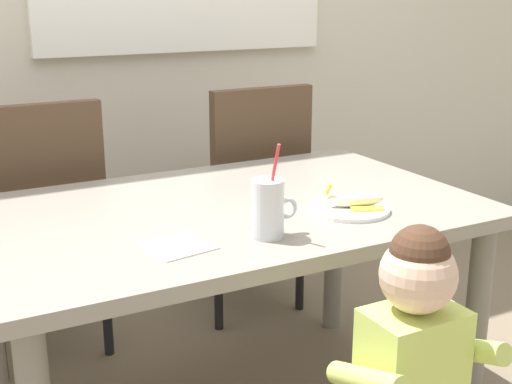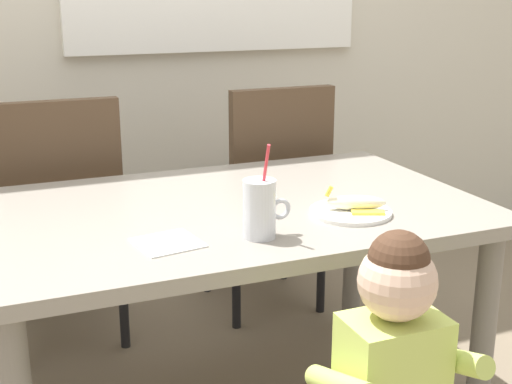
{
  "view_description": "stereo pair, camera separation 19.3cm",
  "coord_description": "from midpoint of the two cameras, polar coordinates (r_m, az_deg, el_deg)",
  "views": [
    {
      "loc": [
        -0.83,
        -1.73,
        1.32
      ],
      "look_at": [
        0.04,
        -0.09,
        0.77
      ],
      "focal_mm": 48.54,
      "sensor_mm": 36.0,
      "label": 1
    },
    {
      "loc": [
        -0.66,
        -1.81,
        1.32
      ],
      "look_at": [
        0.04,
        -0.09,
        0.77
      ],
      "focal_mm": 48.54,
      "sensor_mm": 36.0,
      "label": 2
    }
  ],
  "objects": [
    {
      "name": "peeled_banana",
      "position": [
        1.96,
        11.08,
        -0.96
      ],
      "size": [
        0.17,
        0.14,
        0.07
      ],
      "rotation": [
        0.0,
        0.0,
        -0.4
      ],
      "color": "#F4EAC6",
      "rests_on": "snack_plate"
    },
    {
      "name": "toddler_standing",
      "position": [
        1.6,
        14.69,
        -13.75
      ],
      "size": [
        0.33,
        0.24,
        0.84
      ],
      "color": "#3F4760",
      "rests_on": "ground"
    },
    {
      "name": "snack_plate",
      "position": [
        1.96,
        10.6,
        -1.67
      ],
      "size": [
        0.23,
        0.23,
        0.01
      ],
      "primitive_type": "cylinder",
      "color": "white",
      "rests_on": "dining_table"
    },
    {
      "name": "dining_table",
      "position": [
        2.04,
        0.62,
        -3.56
      ],
      "size": [
        1.45,
        0.91,
        0.71
      ],
      "color": "gray",
      "rests_on": "ground"
    },
    {
      "name": "paper_napkin",
      "position": [
        1.72,
        -4.09,
        -4.26
      ],
      "size": [
        0.17,
        0.17,
        0.0
      ],
      "primitive_type": "cube",
      "rotation": [
        0.0,
        0.0,
        0.16
      ],
      "color": "white",
      "rests_on": "dining_table"
    },
    {
      "name": "milk_cup",
      "position": [
        1.74,
        3.51,
        -1.7
      ],
      "size": [
        0.13,
        0.09,
        0.25
      ],
      "color": "silver",
      "rests_on": "dining_table"
    },
    {
      "name": "dining_chair_left",
      "position": [
        2.6,
        -13.81,
        -1.48
      ],
      "size": [
        0.44,
        0.45,
        0.96
      ],
      "rotation": [
        0.0,
        0.0,
        3.14
      ],
      "color": "#4C3826",
      "rests_on": "ground"
    },
    {
      "name": "dining_chair_right",
      "position": [
        2.81,
        3.13,
        0.38
      ],
      "size": [
        0.44,
        0.44,
        0.96
      ],
      "rotation": [
        0.0,
        0.0,
        3.14
      ],
      "color": "#4C3826",
      "rests_on": "ground"
    }
  ]
}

